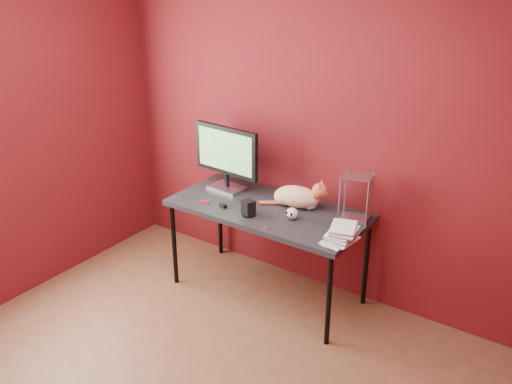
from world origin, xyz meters
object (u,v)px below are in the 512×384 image
Objects in this scene: desk at (268,214)px; skull_mug at (292,214)px; monitor at (226,155)px; book_stack at (337,147)px; speaker at (248,209)px; cat at (298,197)px.

skull_mug reaches higher than desk.
book_stack reaches higher than monitor.
monitor reaches higher than speaker.
desk is 2.48× the size of monitor.
cat is (0.18, 0.14, 0.13)m from desk.
book_stack reaches higher than speaker.
speaker is at bearing -178.73° from book_stack.
skull_mug is at bearing -10.74° from monitor.
speaker reaches higher than desk.
book_stack is (0.67, 0.01, 0.60)m from speaker.
desk is 12.60× the size of speaker.
skull_mug is at bearing 163.27° from book_stack.
cat reaches higher than skull_mug.
skull_mug is at bearing -78.75° from cat.
skull_mug is 0.75× the size of speaker.
monitor is 1.22× the size of cat.
book_stack is at bearing 20.74° from speaker.
speaker is 0.09× the size of book_stack.
speaker is 0.90m from book_stack.
speaker is at bearing -132.35° from cat.
speaker is (-0.04, -0.19, 0.11)m from desk.
speaker is at bearing -102.08° from desk.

